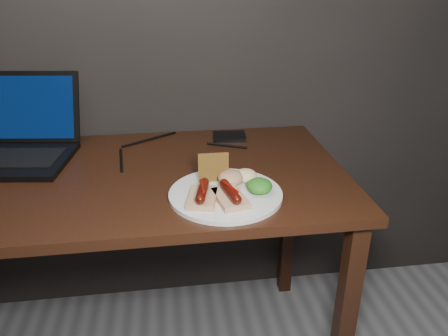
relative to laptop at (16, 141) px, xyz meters
The scene contains 11 objects.
desk 0.39m from the laptop, 31.06° to the right, with size 1.40×0.70×0.75m.
laptop is the anchor object (origin of this frame).
hard_drive 0.71m from the laptop, ahead, with size 0.11×0.08×0.02m, color black.
desk_cables 0.29m from the laptop, ahead, with size 1.00×0.33×0.01m.
plate 0.73m from the laptop, 30.46° to the right, with size 0.31×0.31×0.01m, color silver.
bread_sausage_left 0.70m from the laptop, 35.76° to the right, with size 0.09×0.13×0.04m.
bread_sausage_center 0.76m from the laptop, 33.47° to the right, with size 0.09×0.13×0.04m.
crispbread 0.68m from the laptop, 26.26° to the right, with size 0.09×0.01×0.09m, color olive.
salad_greens 0.82m from the laptop, 28.06° to the right, with size 0.07×0.07×0.04m, color #195B12.
salsa_mound 0.73m from the laptop, 26.49° to the right, with size 0.07×0.07×0.04m, color maroon.
coleslaw_mound 0.76m from the laptop, 24.22° to the right, with size 0.06×0.06×0.04m, color white.
Camera 1 is at (0.17, 0.17, 1.31)m, focal length 35.00 mm.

